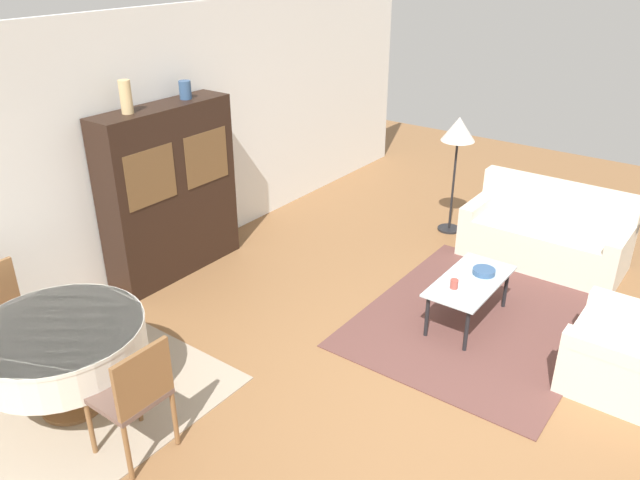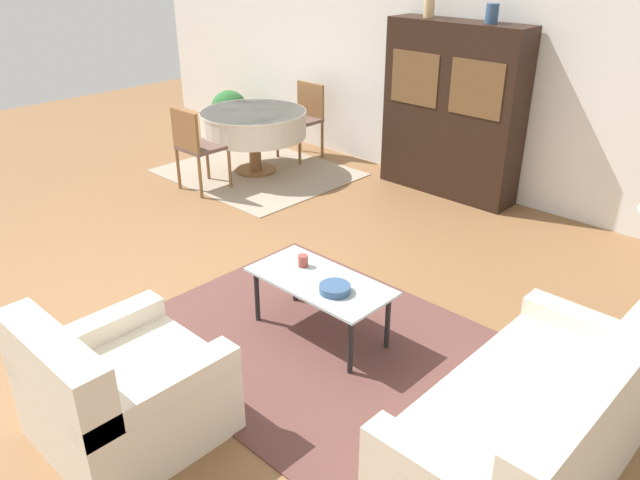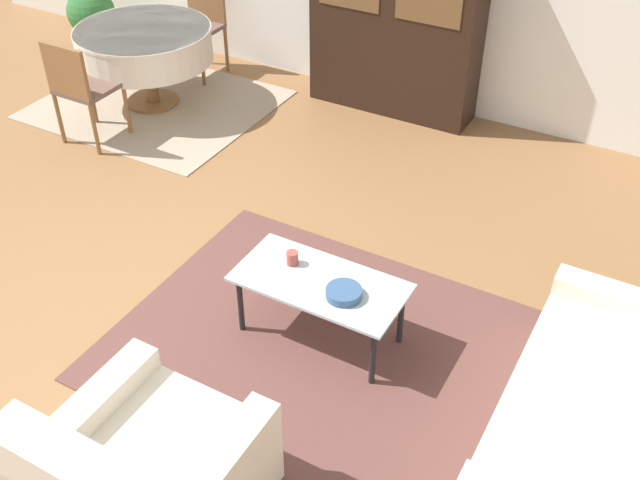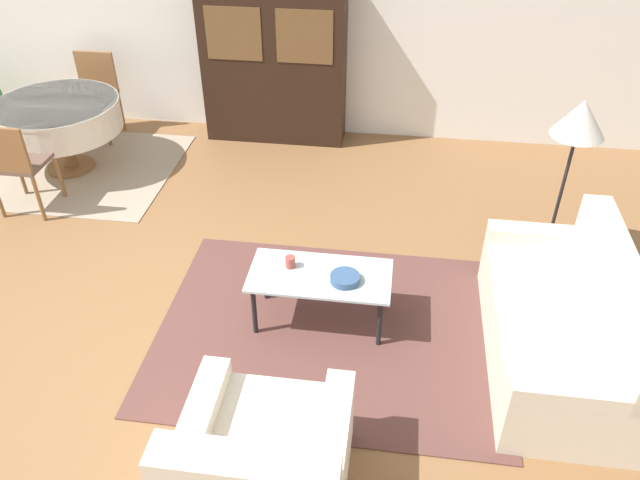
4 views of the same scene
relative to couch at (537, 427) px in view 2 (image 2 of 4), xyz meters
The scene contains 16 objects.
ground_plane 2.89m from the couch, behind, with size 14.00×14.00×0.00m, color brown.
wall_back 4.56m from the couch, 130.16° to the left, with size 10.00×0.06×2.70m.
area_rug 1.62m from the couch, behind, with size 2.53×1.97×0.01m.
dining_rug 5.03m from the couch, 155.31° to the left, with size 2.07×1.77×0.01m.
couch is the anchor object (origin of this frame).
armchair 2.23m from the couch, 143.32° to the right, with size 0.89×0.91×0.82m.
coffee_table 1.69m from the couch, behind, with size 1.02×0.50×0.44m.
display_cabinet 4.12m from the couch, 129.56° to the left, with size 1.53×0.40×1.81m.
dining_table 5.07m from the couch, 155.46° to the left, with size 1.23×1.23×0.73m.
dining_chair_near 4.78m from the couch, 164.58° to the left, with size 0.44×0.44×0.91m.
dining_chair_far 5.46m from the couch, 147.50° to the left, with size 0.44×0.44×0.91m.
cup 1.93m from the couch, behind, with size 0.07×0.07×0.09m.
bowl 1.51m from the couch, behind, with size 0.21×0.21×0.05m.
vase_tall 4.64m from the couch, 133.46° to the left, with size 0.11×0.11×0.31m.
vase_short 4.19m from the couch, 125.71° to the left, with size 0.12×0.12×0.18m.
potted_plant 6.63m from the couch, 154.60° to the left, with size 0.51×0.51×0.65m.
Camera 2 is at (3.74, -2.29, 2.56)m, focal length 35.00 mm.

